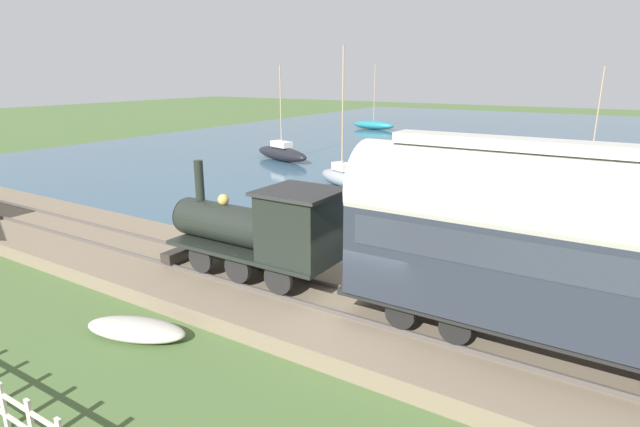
{
  "coord_description": "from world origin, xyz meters",
  "views": [
    {
      "loc": [
        -10.77,
        -5.19,
        6.64
      ],
      "look_at": [
        3.06,
        3.47,
        2.03
      ],
      "focal_mm": 28.0,
      "sensor_mm": 36.0,
      "label": 1
    }
  ],
  "objects_px": {
    "passenger_coach": "(592,247)",
    "sailboat_black": "(282,153)",
    "sailboat_gray": "(342,176)",
    "sailboat_brown": "(590,164)",
    "sailboat_teal": "(374,125)",
    "rowboat_off_pier": "(557,273)",
    "steam_locomotive": "(263,228)",
    "beached_dinghy": "(136,329)"
  },
  "relations": [
    {
      "from": "steam_locomotive",
      "to": "sailboat_brown",
      "type": "height_order",
      "value": "sailboat_brown"
    },
    {
      "from": "sailboat_brown",
      "to": "beached_dinghy",
      "type": "bearing_deg",
      "value": 159.54
    },
    {
      "from": "sailboat_black",
      "to": "sailboat_gray",
      "type": "height_order",
      "value": "sailboat_gray"
    },
    {
      "from": "steam_locomotive",
      "to": "sailboat_black",
      "type": "xyz_separation_m",
      "value": [
        20.2,
        14.18,
        -1.59
      ]
    },
    {
      "from": "steam_locomotive",
      "to": "rowboat_off_pier",
      "type": "relative_size",
      "value": 2.51
    },
    {
      "from": "sailboat_black",
      "to": "sailboat_gray",
      "type": "distance_m",
      "value": 10.09
    },
    {
      "from": "sailboat_black",
      "to": "rowboat_off_pier",
      "type": "bearing_deg",
      "value": -105.65
    },
    {
      "from": "passenger_coach",
      "to": "sailboat_black",
      "type": "height_order",
      "value": "sailboat_black"
    },
    {
      "from": "sailboat_teal",
      "to": "sailboat_gray",
      "type": "xyz_separation_m",
      "value": [
        -29.5,
        -12.35,
        0.04
      ]
    },
    {
      "from": "sailboat_gray",
      "to": "beached_dinghy",
      "type": "height_order",
      "value": "sailboat_gray"
    },
    {
      "from": "passenger_coach",
      "to": "sailboat_gray",
      "type": "distance_m",
      "value": 20.7
    },
    {
      "from": "passenger_coach",
      "to": "rowboat_off_pier",
      "type": "height_order",
      "value": "passenger_coach"
    },
    {
      "from": "beached_dinghy",
      "to": "rowboat_off_pier",
      "type": "bearing_deg",
      "value": -41.39
    },
    {
      "from": "sailboat_teal",
      "to": "rowboat_off_pier",
      "type": "distance_m",
      "value": 45.88
    },
    {
      "from": "sailboat_teal",
      "to": "rowboat_off_pier",
      "type": "xyz_separation_m",
      "value": [
        -38.15,
        -25.49,
        -0.33
      ]
    },
    {
      "from": "beached_dinghy",
      "to": "steam_locomotive",
      "type": "bearing_deg",
      "value": -18.66
    },
    {
      "from": "sailboat_teal",
      "to": "sailboat_gray",
      "type": "height_order",
      "value": "sailboat_gray"
    },
    {
      "from": "sailboat_brown",
      "to": "beached_dinghy",
      "type": "distance_m",
      "value": 31.03
    },
    {
      "from": "passenger_coach",
      "to": "beached_dinghy",
      "type": "distance_m",
      "value": 10.96
    },
    {
      "from": "sailboat_black",
      "to": "sailboat_teal",
      "type": "relative_size",
      "value": 0.94
    },
    {
      "from": "rowboat_off_pier",
      "to": "sailboat_brown",
      "type": "bearing_deg",
      "value": -53.75
    },
    {
      "from": "sailboat_teal",
      "to": "beached_dinghy",
      "type": "xyz_separation_m",
      "value": [
        -48.05,
        -16.75,
        -0.34
      ]
    },
    {
      "from": "sailboat_brown",
      "to": "sailboat_black",
      "type": "height_order",
      "value": "sailboat_black"
    },
    {
      "from": "sailboat_brown",
      "to": "rowboat_off_pier",
      "type": "distance_m",
      "value": 20.07
    },
    {
      "from": "sailboat_teal",
      "to": "beached_dinghy",
      "type": "relative_size",
      "value": 2.54
    },
    {
      "from": "sailboat_black",
      "to": "sailboat_gray",
      "type": "xyz_separation_m",
      "value": [
        -5.42,
        -8.51,
        -0.01
      ]
    },
    {
      "from": "sailboat_gray",
      "to": "rowboat_off_pier",
      "type": "relative_size",
      "value": 3.38
    },
    {
      "from": "passenger_coach",
      "to": "sailboat_gray",
      "type": "relative_size",
      "value": 1.33
    },
    {
      "from": "sailboat_brown",
      "to": "sailboat_teal",
      "type": "distance_m",
      "value": 30.73
    },
    {
      "from": "sailboat_black",
      "to": "sailboat_gray",
      "type": "bearing_deg",
      "value": -105.13
    },
    {
      "from": "sailboat_brown",
      "to": "beached_dinghy",
      "type": "xyz_separation_m",
      "value": [
        -29.96,
        8.08,
        -0.59
      ]
    },
    {
      "from": "steam_locomotive",
      "to": "sailboat_black",
      "type": "height_order",
      "value": "sailboat_black"
    },
    {
      "from": "passenger_coach",
      "to": "sailboat_gray",
      "type": "xyz_separation_m",
      "value": [
        14.78,
        14.25,
        -2.61
      ]
    },
    {
      "from": "sailboat_brown",
      "to": "sailboat_teal",
      "type": "bearing_deg",
      "value": 48.55
    },
    {
      "from": "sailboat_brown",
      "to": "beached_dinghy",
      "type": "relative_size",
      "value": 2.35
    },
    {
      "from": "sailboat_brown",
      "to": "rowboat_off_pier",
      "type": "relative_size",
      "value": 2.91
    },
    {
      "from": "passenger_coach",
      "to": "sailboat_black",
      "type": "bearing_deg",
      "value": 48.41
    },
    {
      "from": "sailboat_brown",
      "to": "sailboat_teal",
      "type": "height_order",
      "value": "sailboat_teal"
    },
    {
      "from": "steam_locomotive",
      "to": "passenger_coach",
      "type": "relative_size",
      "value": 0.56
    },
    {
      "from": "passenger_coach",
      "to": "sailboat_gray",
      "type": "bearing_deg",
      "value": 43.96
    },
    {
      "from": "beached_dinghy",
      "to": "sailboat_teal",
      "type": "bearing_deg",
      "value": 19.22
    },
    {
      "from": "steam_locomotive",
      "to": "passenger_coach",
      "type": "height_order",
      "value": "passenger_coach"
    }
  ]
}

